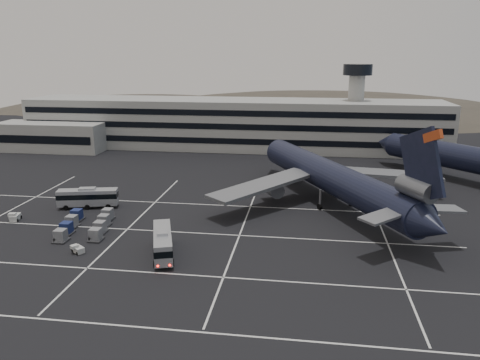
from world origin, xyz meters
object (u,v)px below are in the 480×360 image
(trijet_main, at_px, (333,178))
(uld_cluster, at_px, (86,224))
(bus_far, at_px, (88,197))
(bus_near, at_px, (163,241))
(tug_a, at_px, (15,217))

(trijet_main, bearing_deg, uld_cluster, 177.60)
(trijet_main, relative_size, bus_far, 4.95)
(bus_far, bearing_deg, uld_cluster, -169.96)
(bus_far, height_order, uld_cluster, bus_far)
(bus_near, bearing_deg, tug_a, 142.87)
(bus_near, bearing_deg, uld_cluster, 135.12)
(bus_near, bearing_deg, bus_far, 119.13)
(trijet_main, xyz_separation_m, bus_far, (-43.52, -7.59, -3.22))
(uld_cluster, bearing_deg, bus_far, 113.56)
(trijet_main, relative_size, tug_a, 21.34)
(bus_near, distance_m, bus_far, 26.47)
(bus_far, relative_size, uld_cluster, 0.86)
(tug_a, distance_m, uld_cluster, 13.77)
(tug_a, xyz_separation_m, uld_cluster, (13.58, -2.25, 0.27))
(trijet_main, bearing_deg, bus_far, 162.68)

